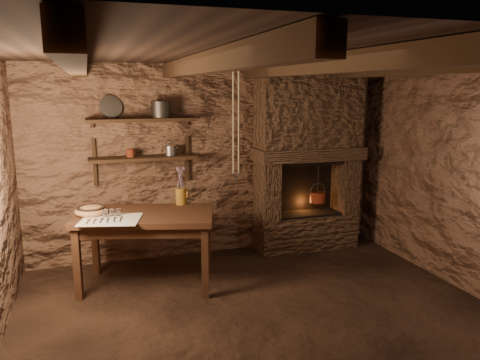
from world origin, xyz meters
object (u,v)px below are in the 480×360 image
object	(u,v)px
work_table	(147,247)
stoneware_jug	(181,188)
red_pot	(318,196)
wooden_bowl	(91,211)
iron_stockpot	(161,110)

from	to	relation	value
work_table	stoneware_jug	bearing A→B (deg)	46.66
stoneware_jug	red_pot	world-z (taller)	stoneware_jug
work_table	wooden_bowl	world-z (taller)	wooden_bowl
stoneware_jug	red_pot	size ratio (longest dim) A/B	0.80
iron_stockpot	red_pot	distance (m)	2.33
stoneware_jug	red_pot	bearing A→B (deg)	31.44
work_table	stoneware_jug	world-z (taller)	stoneware_jug
stoneware_jug	wooden_bowl	bearing A→B (deg)	-148.32
work_table	iron_stockpot	distance (m)	1.60
stoneware_jug	iron_stockpot	xyz separation A→B (m)	(-0.14, 0.42, 0.86)
work_table	red_pot	size ratio (longest dim) A/B	2.94
wooden_bowl	red_pot	world-z (taller)	red_pot
stoneware_jug	iron_stockpot	size ratio (longest dim) A/B	1.91
wooden_bowl	red_pot	bearing A→B (deg)	9.04
wooden_bowl	red_pot	size ratio (longest dim) A/B	0.62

